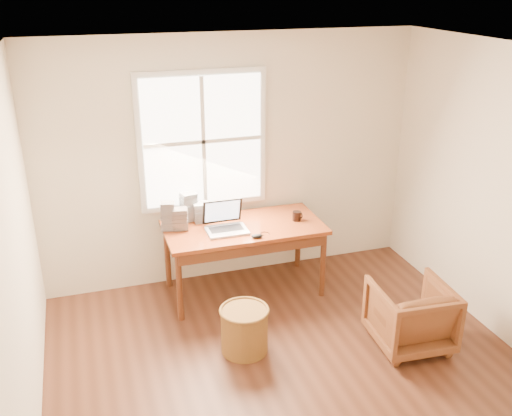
{
  "coord_description": "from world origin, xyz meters",
  "views": [
    {
      "loc": [
        -1.48,
        -3.25,
        3.11
      ],
      "look_at": [
        0.08,
        1.65,
        0.99
      ],
      "focal_mm": 40.0,
      "sensor_mm": 36.0,
      "label": 1
    }
  ],
  "objects_px": {
    "armchair": "(411,315)",
    "laptop": "(227,219)",
    "wicker_stool": "(244,330)",
    "coffee_mug": "(297,216)",
    "cd_stack_a": "(189,207)",
    "desk": "(244,227)"
  },
  "relations": [
    {
      "from": "wicker_stool",
      "to": "coffee_mug",
      "type": "bearing_deg",
      "value": 48.27
    },
    {
      "from": "wicker_stool",
      "to": "laptop",
      "type": "xyz_separation_m",
      "value": [
        0.1,
        0.9,
        0.68
      ]
    },
    {
      "from": "desk",
      "to": "coffee_mug",
      "type": "height_order",
      "value": "coffee_mug"
    },
    {
      "from": "cd_stack_a",
      "to": "armchair",
      "type": "bearing_deg",
      "value": -45.42
    },
    {
      "from": "armchair",
      "to": "coffee_mug",
      "type": "height_order",
      "value": "coffee_mug"
    },
    {
      "from": "coffee_mug",
      "to": "cd_stack_a",
      "type": "relative_size",
      "value": 0.33
    },
    {
      "from": "armchair",
      "to": "cd_stack_a",
      "type": "bearing_deg",
      "value": -41.34
    },
    {
      "from": "cd_stack_a",
      "to": "wicker_stool",
      "type": "bearing_deg",
      "value": -81.23
    },
    {
      "from": "laptop",
      "to": "cd_stack_a",
      "type": "relative_size",
      "value": 1.29
    },
    {
      "from": "armchair",
      "to": "wicker_stool",
      "type": "height_order",
      "value": "armchair"
    },
    {
      "from": "desk",
      "to": "wicker_stool",
      "type": "relative_size",
      "value": 3.89
    },
    {
      "from": "desk",
      "to": "wicker_stool",
      "type": "xyz_separation_m",
      "value": [
        -0.29,
        -1.0,
        -0.52
      ]
    },
    {
      "from": "armchair",
      "to": "laptop",
      "type": "height_order",
      "value": "laptop"
    },
    {
      "from": "laptop",
      "to": "coffee_mug",
      "type": "height_order",
      "value": "laptop"
    },
    {
      "from": "laptop",
      "to": "coffee_mug",
      "type": "relative_size",
      "value": 3.93
    },
    {
      "from": "desk",
      "to": "wicker_stool",
      "type": "distance_m",
      "value": 1.16
    },
    {
      "from": "laptop",
      "to": "wicker_stool",
      "type": "bearing_deg",
      "value": -96.11
    },
    {
      "from": "coffee_mug",
      "to": "desk",
      "type": "bearing_deg",
      "value": -175.27
    },
    {
      "from": "desk",
      "to": "cd_stack_a",
      "type": "height_order",
      "value": "cd_stack_a"
    },
    {
      "from": "wicker_stool",
      "to": "cd_stack_a",
      "type": "height_order",
      "value": "cd_stack_a"
    },
    {
      "from": "desk",
      "to": "cd_stack_a",
      "type": "bearing_deg",
      "value": 148.53
    },
    {
      "from": "desk",
      "to": "coffee_mug",
      "type": "bearing_deg",
      "value": -3.97
    }
  ]
}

